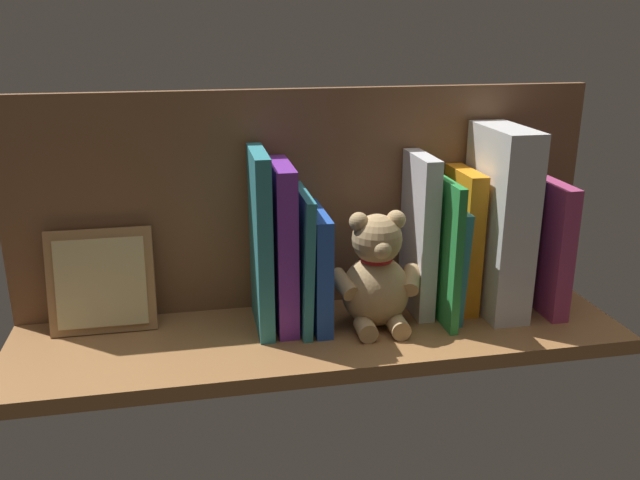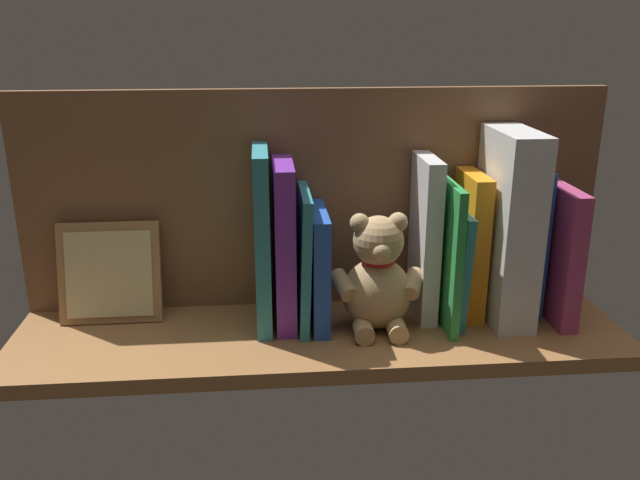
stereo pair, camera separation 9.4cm
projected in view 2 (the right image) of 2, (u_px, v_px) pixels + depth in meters
ground_plane at (320, 335)px, 98.41cm from camera, size 89.03×25.16×2.20cm
shelf_back_panel at (314, 200)px, 102.41cm from camera, size 89.03×1.50×33.74cm
book_0 at (555, 252)px, 99.58cm from camera, size 2.81×14.62×20.42cm
book_1 at (530, 240)px, 101.36cm from camera, size 2.15×9.59×22.52cm
dictionary_thick_white at (508, 227)px, 97.66cm from camera, size 5.74×14.35×28.55cm
book_2 at (470, 245)px, 100.22cm from camera, size 2.74×10.49×21.94cm
book_3 at (454, 263)px, 99.57cm from camera, size 1.90×13.04×17.12cm
book_4 at (445, 252)px, 97.65cm from camera, size 1.23×15.22×21.63cm
book_5 at (425, 238)px, 99.12cm from camera, size 2.57×10.67×24.55cm
teddy_bear at (377, 278)px, 96.27cm from camera, size 14.20×11.26×17.50cm
book_6 at (321, 267)px, 97.70cm from camera, size 2.40×13.29×17.35cm
book_7 at (304, 259)px, 96.95cm from camera, size 1.99×13.46×20.29cm
book_8 at (284, 245)px, 96.59cm from camera, size 2.87×12.35×24.31cm
book_9 at (262, 240)px, 95.84cm from camera, size 2.15×12.70×26.25cm
picture_frame_leaning at (110, 273)px, 99.11cm from camera, size 14.98×4.92×15.02cm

